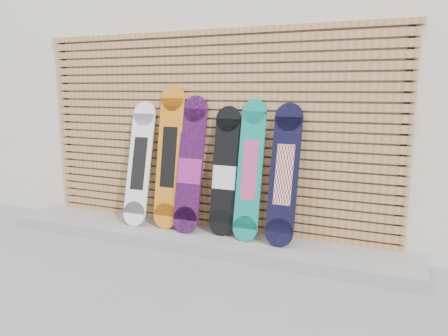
{
  "coord_description": "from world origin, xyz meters",
  "views": [
    {
      "loc": [
        1.93,
        -3.4,
        1.68
      ],
      "look_at": [
        0.14,
        0.75,
        0.85
      ],
      "focal_mm": 35.0,
      "sensor_mm": 36.0,
      "label": 1
    }
  ],
  "objects": [
    {
      "name": "ground",
      "position": [
        0.0,
        0.0,
        0.0
      ],
      "size": [
        80.0,
        80.0,
        0.0
      ],
      "primitive_type": "plane",
      "color": "gray",
      "rests_on": "ground"
    },
    {
      "name": "slat_wall",
      "position": [
        -0.15,
        0.97,
        1.21
      ],
      "size": [
        4.26,
        0.08,
        2.29
      ],
      "color": "#A67445",
      "rests_on": "ground"
    },
    {
      "name": "snowboard_1",
      "position": [
        -0.55,
        0.79,
        0.92
      ],
      "size": [
        0.29,
        0.3,
        1.6
      ],
      "color": "orange",
      "rests_on": "concrete_step"
    },
    {
      "name": "building",
      "position": [
        0.5,
        3.5,
        1.8
      ],
      "size": [
        12.0,
        5.0,
        3.6
      ],
      "primitive_type": "cube",
      "color": "beige",
      "rests_on": "ground"
    },
    {
      "name": "snowboard_0",
      "position": [
        -0.93,
        0.76,
        0.82
      ],
      "size": [
        0.29,
        0.36,
        1.41
      ],
      "color": "white",
      "rests_on": "concrete_step"
    },
    {
      "name": "snowboard_2",
      "position": [
        -0.27,
        0.76,
        0.85
      ],
      "size": [
        0.3,
        0.36,
        1.48
      ],
      "color": "black",
      "rests_on": "concrete_step"
    },
    {
      "name": "snowboard_5",
      "position": [
        0.79,
        0.77,
        0.83
      ],
      "size": [
        0.29,
        0.36,
        1.42
      ],
      "color": "black",
      "rests_on": "concrete_step"
    },
    {
      "name": "snowboard_3",
      "position": [
        0.12,
        0.81,
        0.8
      ],
      "size": [
        0.28,
        0.27,
        1.38
      ],
      "color": "black",
      "rests_on": "concrete_step"
    },
    {
      "name": "concrete_step",
      "position": [
        -0.15,
        0.68,
        0.06
      ],
      "size": [
        4.6,
        0.7,
        0.12
      ],
      "primitive_type": "cube",
      "color": "gray",
      "rests_on": "ground"
    },
    {
      "name": "snowboard_4",
      "position": [
        0.42,
        0.78,
        0.84
      ],
      "size": [
        0.27,
        0.33,
        1.45
      ],
      "color": "#0D806F",
      "rests_on": "concrete_step"
    }
  ]
}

